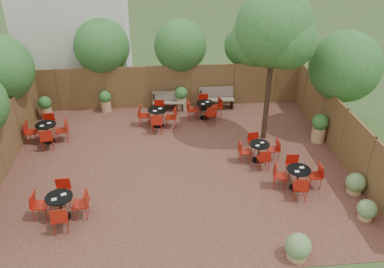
{
  "coord_description": "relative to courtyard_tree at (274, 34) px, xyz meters",
  "views": [
    {
      "loc": [
        -0.55,
        -11.98,
        8.08
      ],
      "look_at": [
        0.57,
        0.5,
        1.0
      ],
      "focal_mm": 37.3,
      "sensor_mm": 36.0,
      "label": 1
    }
  ],
  "objects": [
    {
      "name": "ground",
      "position": [
        -3.57,
        -1.68,
        -4.25
      ],
      "size": [
        80.0,
        80.0,
        0.0
      ],
      "primitive_type": "plane",
      "color": "#354F23",
      "rests_on": "ground"
    },
    {
      "name": "neighbour_building",
      "position": [
        -8.07,
        6.32,
        -0.25
      ],
      "size": [
        5.0,
        4.0,
        8.0
      ],
      "primitive_type": "cube",
      "color": "beige",
      "rests_on": "ground"
    },
    {
      "name": "park_bench_left",
      "position": [
        -3.72,
        2.94,
        -3.79
      ],
      "size": [
        1.43,
        0.54,
        0.87
      ],
      "rotation": [
        0.0,
        0.0,
        -0.06
      ],
      "color": "brown",
      "rests_on": "courtyard_paving"
    },
    {
      "name": "fence_back",
      "position": [
        -3.57,
        3.32,
        -3.25
      ],
      "size": [
        12.0,
        0.08,
        2.0
      ],
      "primitive_type": "cube",
      "color": "brown",
      "rests_on": "ground"
    },
    {
      "name": "park_bench_right",
      "position": [
        -1.5,
        2.95,
        -3.73
      ],
      "size": [
        1.59,
        0.53,
        0.98
      ],
      "rotation": [
        0.0,
        0.0,
        -0.02
      ],
      "color": "brown",
      "rests_on": "courtyard_paving"
    },
    {
      "name": "fence_right",
      "position": [
        2.43,
        -1.68,
        -3.25
      ],
      "size": [
        0.08,
        10.0,
        2.0
      ],
      "primitive_type": "cube",
      "color": "brown",
      "rests_on": "ground"
    },
    {
      "name": "fence_left",
      "position": [
        -9.57,
        -1.68,
        -3.25
      ],
      "size": [
        0.08,
        10.0,
        2.0
      ],
      "primitive_type": "cube",
      "color": "brown",
      "rests_on": "ground"
    },
    {
      "name": "courtyard_paving",
      "position": [
        -3.57,
        -1.68,
        -4.24
      ],
      "size": [
        12.0,
        10.0,
        0.02
      ],
      "primitive_type": "cube",
      "color": "black",
      "rests_on": "ground"
    },
    {
      "name": "planters",
      "position": [
        -3.51,
        1.79,
        -3.65
      ],
      "size": [
        11.76,
        4.08,
        1.16
      ],
      "color": "tan",
      "rests_on": "courtyard_paving"
    },
    {
      "name": "bistro_tables",
      "position": [
        -3.98,
        -0.94,
        -3.79
      ],
      "size": [
        10.45,
        7.7,
        0.91
      ],
      "color": "black",
      "rests_on": "courtyard_paving"
    },
    {
      "name": "low_shrubs",
      "position": [
        0.88,
        -5.14,
        -3.9
      ],
      "size": [
        3.42,
        3.23,
        0.74
      ],
      "color": "tan",
      "rests_on": "courtyard_paving"
    },
    {
      "name": "overhang_foliage",
      "position": [
        -5.58,
        0.62,
        -1.49
      ],
      "size": [
        16.04,
        10.8,
        2.75
      ],
      "color": "#235D1E",
      "rests_on": "ground"
    },
    {
      "name": "courtyard_tree",
      "position": [
        0.0,
        0.0,
        0.0
      ],
      "size": [
        2.88,
        2.8,
        5.8
      ],
      "rotation": [
        0.0,
        0.0,
        0.31
      ],
      "color": "black",
      "rests_on": "courtyard_paving"
    }
  ]
}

